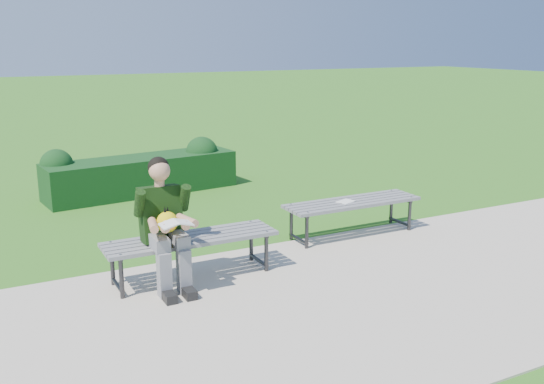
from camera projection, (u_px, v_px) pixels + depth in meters
name	position (u px, v px, depth m)	size (l,w,h in m)	color
ground	(251.00, 249.00, 7.31)	(80.00, 80.00, 0.00)	#2A7E1B
walkway	(329.00, 302.00, 5.79)	(30.00, 3.50, 0.02)	beige
hedge	(142.00, 172.00, 9.92)	(3.18, 1.13, 0.85)	#1F4318
bench_left	(191.00, 242.00, 6.28)	(1.80, 0.50, 0.46)	slate
bench_right	(352.00, 205.00, 7.69)	(1.80, 0.50, 0.46)	slate
seated_boy	(164.00, 220.00, 5.99)	(0.56, 0.76, 1.31)	slate
paper_sheet	(346.00, 201.00, 7.63)	(0.26, 0.23, 0.01)	white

